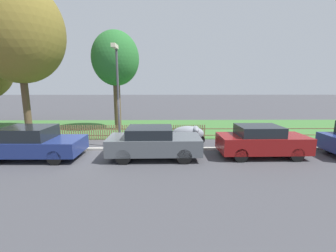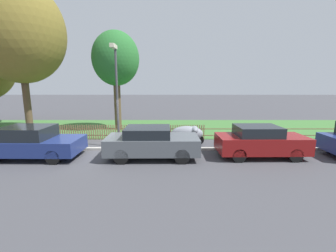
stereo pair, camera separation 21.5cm
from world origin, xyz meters
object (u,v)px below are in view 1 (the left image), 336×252
object	(u,v)px
parked_car_black_saloon	(33,143)
parked_car_red_compact	(261,141)
tree_mid_park	(115,59)
tree_behind_motorcycle	(18,32)
street_lamp	(117,84)
covered_motorcycle	(189,133)
parked_car_navy_estate	(154,142)

from	to	relation	value
parked_car_black_saloon	parked_car_red_compact	world-z (taller)	parked_car_red_compact
parked_car_red_compact	tree_mid_park	xyz separation A→B (m)	(-7.81, 6.39, 4.23)
parked_car_red_compact	tree_behind_motorcycle	world-z (taller)	tree_behind_motorcycle
tree_behind_motorcycle	street_lamp	distance (m)	8.30
street_lamp	covered_motorcycle	bearing A→B (deg)	10.04
parked_car_navy_estate	covered_motorcycle	distance (m)	2.88
parked_car_red_compact	tree_mid_park	size ratio (longest dim) A/B	0.57
parked_car_navy_estate	covered_motorcycle	size ratio (longest dim) A/B	2.19
parked_car_black_saloon	tree_mid_park	distance (m)	8.14
parked_car_navy_estate	tree_behind_motorcycle	bearing A→B (deg)	148.35
covered_motorcycle	parked_car_red_compact	bearing A→B (deg)	-32.45
parked_car_red_compact	tree_behind_motorcycle	bearing A→B (deg)	158.74
parked_car_black_saloon	parked_car_navy_estate	distance (m)	5.35
tree_mid_park	street_lamp	size ratio (longest dim) A/B	1.35
covered_motorcycle	tree_mid_park	world-z (taller)	tree_mid_park
parked_car_black_saloon	parked_car_red_compact	bearing A→B (deg)	1.28
tree_mid_park	street_lamp	bearing A→B (deg)	-77.64
tree_behind_motorcycle	parked_car_red_compact	bearing A→B (deg)	-20.50
parked_car_navy_estate	street_lamp	xyz separation A→B (m)	(-1.84, 1.59, 2.54)
parked_car_red_compact	tree_mid_park	distance (m)	10.94
parked_car_red_compact	street_lamp	world-z (taller)	street_lamp
parked_car_red_compact	covered_motorcycle	world-z (taller)	parked_car_red_compact
parked_car_red_compact	covered_motorcycle	bearing A→B (deg)	144.99
parked_car_black_saloon	tree_behind_motorcycle	size ratio (longest dim) A/B	0.43
tree_behind_motorcycle	parked_car_black_saloon	bearing A→B (deg)	-57.84
parked_car_red_compact	street_lamp	xyz separation A→B (m)	(-6.73, 1.46, 2.54)
parked_car_black_saloon	tree_behind_motorcycle	xyz separation A→B (m)	(-3.24, 5.16, 5.75)
street_lamp	tree_behind_motorcycle	bearing A→B (deg)	152.05
tree_mid_park	covered_motorcycle	bearing A→B (deg)	-42.22
covered_motorcycle	street_lamp	distance (m)	4.54
parked_car_black_saloon	street_lamp	xyz separation A→B (m)	(3.51, 1.57, 2.55)
street_lamp	tree_mid_park	bearing A→B (deg)	102.36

